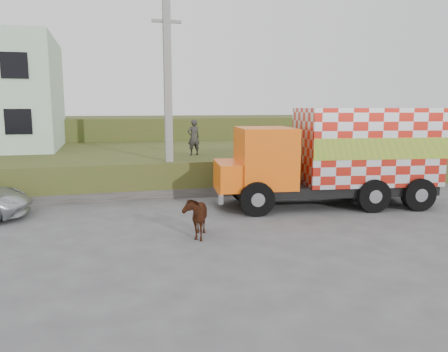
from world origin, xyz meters
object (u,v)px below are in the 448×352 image
object	(u,v)px
cow	(195,216)
utility_pole	(168,100)
pedestrian	(194,137)
cargo_truck	(337,156)

from	to	relation	value
cow	utility_pole	bearing A→B (deg)	103.02
pedestrian	cargo_truck	bearing A→B (deg)	116.11
cow	pedestrian	bearing A→B (deg)	93.08
cargo_truck	pedestrian	world-z (taller)	cargo_truck
utility_pole	cargo_truck	size ratio (longest dim) A/B	0.92
cargo_truck	cow	size ratio (longest dim) A/B	5.81
cargo_truck	pedestrian	size ratio (longest dim) A/B	5.11
utility_pole	cargo_truck	xyz separation A→B (m)	(5.96, -3.43, -2.15)
cargo_truck	cow	distance (m)	6.79
utility_pole	cow	xyz separation A→B (m)	(-0.15, -6.06, -3.44)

